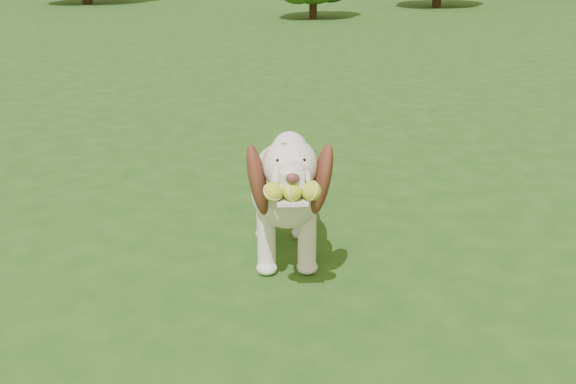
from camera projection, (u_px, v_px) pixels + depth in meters
name	position (u px, v px, depth m)	size (l,w,h in m)	color
ground	(179.00, 263.00, 3.27)	(80.00, 80.00, 0.00)	#1A4914
dog	(286.00, 184.00, 3.17)	(0.54, 1.06, 0.70)	silver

